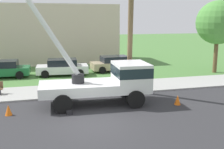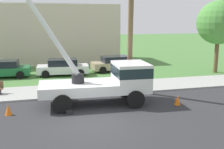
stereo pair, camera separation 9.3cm
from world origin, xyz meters
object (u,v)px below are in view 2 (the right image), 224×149
(parked_sedan_green, at_px, (3,69))
(parked_sedan_tan, at_px, (115,64))
(traffic_cone_ahead, at_px, (178,100))
(leaning_utility_pole, at_px, (131,24))
(roadside_tree_near, at_px, (219,23))
(utility_truck, at_px, (109,80))
(traffic_cone_behind, at_px, (8,110))
(parked_sedan_white, at_px, (63,67))

(parked_sedan_green, distance_m, parked_sedan_tan, 9.89)
(traffic_cone_ahead, xyz_separation_m, parked_sedan_tan, (-0.69, 10.99, 0.43))
(leaning_utility_pole, distance_m, roadside_tree_near, 11.36)
(utility_truck, relative_size, parked_sedan_green, 1.50)
(leaning_utility_pole, xyz_separation_m, traffic_cone_behind, (-7.19, -1.96, -4.24))
(traffic_cone_behind, xyz_separation_m, parked_sedan_tan, (8.52, 10.35, 0.43))
(leaning_utility_pole, height_order, traffic_cone_behind, leaning_utility_pole)
(utility_truck, height_order, traffic_cone_ahead, utility_truck)
(traffic_cone_behind, xyz_separation_m, parked_sedan_white, (3.58, 9.60, 0.43))
(leaning_utility_pole, height_order, parked_sedan_green, leaning_utility_pole)
(parked_sedan_green, bearing_deg, parked_sedan_tan, 2.17)
(leaning_utility_pole, height_order, traffic_cone_ahead, leaning_utility_pole)
(traffic_cone_behind, xyz_separation_m, parked_sedan_green, (-1.36, 9.97, 0.43))
(utility_truck, distance_m, roadside_tree_near, 13.82)
(parked_sedan_green, xyz_separation_m, roadside_tree_near, (18.60, -2.71, 3.81))
(utility_truck, bearing_deg, roadside_tree_near, 29.26)
(traffic_cone_ahead, distance_m, traffic_cone_behind, 9.23)
(traffic_cone_ahead, bearing_deg, parked_sedan_tan, 93.58)
(utility_truck, relative_size, leaning_utility_pole, 0.77)
(traffic_cone_behind, bearing_deg, roadside_tree_near, 22.85)
(traffic_cone_behind, bearing_deg, utility_truck, 7.06)
(utility_truck, distance_m, traffic_cone_ahead, 4.11)
(leaning_utility_pole, bearing_deg, roadside_tree_near, 27.81)
(parked_sedan_white, xyz_separation_m, roadside_tree_near, (13.65, -2.34, 3.81))
(utility_truck, distance_m, parked_sedan_white, 9.15)
(leaning_utility_pole, xyz_separation_m, parked_sedan_tan, (1.33, 8.38, -3.81))
(parked_sedan_green, relative_size, parked_sedan_tan, 1.00)
(leaning_utility_pole, xyz_separation_m, roadside_tree_near, (10.04, 5.30, 0.00))
(parked_sedan_white, bearing_deg, leaning_utility_pole, -64.72)
(utility_truck, bearing_deg, parked_sedan_tan, 72.59)
(utility_truck, relative_size, traffic_cone_behind, 12.06)
(parked_sedan_tan, bearing_deg, leaning_utility_pole, -99.02)
(leaning_utility_pole, relative_size, traffic_cone_ahead, 15.72)
(parked_sedan_tan, distance_m, roadside_tree_near, 10.00)
(leaning_utility_pole, height_order, roadside_tree_near, leaning_utility_pole)
(traffic_cone_ahead, xyz_separation_m, parked_sedan_white, (-5.63, 10.25, 0.43))
(parked_sedan_green, bearing_deg, roadside_tree_near, -8.30)
(roadside_tree_near, bearing_deg, utility_truck, -150.74)
(parked_sedan_green, height_order, parked_sedan_white, same)
(parked_sedan_white, distance_m, parked_sedan_tan, 4.99)
(traffic_cone_behind, bearing_deg, parked_sedan_tan, 50.53)
(leaning_utility_pole, relative_size, roadside_tree_near, 1.36)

